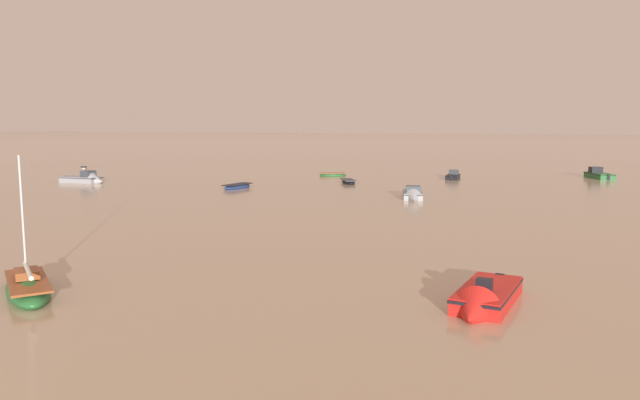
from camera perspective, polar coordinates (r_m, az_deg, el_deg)
rowboat_moored_0 at (r=113.76m, az=-21.49°, el=2.86°), size 2.62×2.83×0.46m
motorboat_moored_1 at (r=27.93m, az=15.19°, el=-9.36°), size 3.27×6.50×2.13m
sailboat_moored_1 at (r=32.42m, az=-25.94°, el=-7.50°), size 5.89×5.65×6.98m
motorboat_moored_2 at (r=97.39m, az=24.72°, el=2.14°), size 3.96×6.56×2.36m
rowboat_moored_2 at (r=80.68m, az=2.71°, el=1.73°), size 3.33×4.69×0.71m
motorboat_moored_3 at (r=87.17m, az=-21.23°, el=1.78°), size 6.61×2.64×2.45m
rowboat_moored_3 at (r=75.35m, az=-7.84°, el=1.27°), size 2.57×4.98×0.75m
motorboat_moored_4 at (r=65.01m, az=8.80°, el=0.38°), size 2.95×5.94×2.16m
rowboat_moored_4 at (r=91.39m, az=1.23°, el=2.40°), size 4.26×2.82×0.64m
motorboat_moored_6 at (r=89.29m, az=12.53°, el=2.18°), size 1.85×5.01×1.87m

